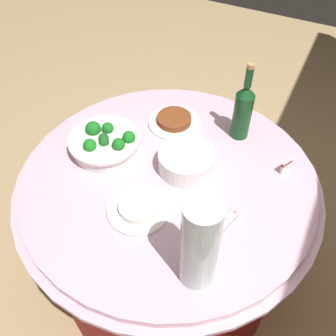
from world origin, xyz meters
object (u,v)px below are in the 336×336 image
object	(u,v)px
plate_stack	(186,161)
serving_tongs	(224,225)
wine_bottle	(243,110)
label_placard_front	(286,166)
food_plate_rice	(138,208)
food_plate_stir_fry	(174,121)
broccoli_bowl	(105,143)
decorative_fruit_vase	(200,246)

from	to	relation	value
plate_stack	serving_tongs	xyz separation A→B (m)	(0.18, 0.23, -0.04)
plate_stack	wine_bottle	world-z (taller)	wine_bottle
serving_tongs	label_placard_front	xyz separation A→B (m)	(-0.33, 0.12, 0.03)
food_plate_rice	label_placard_front	distance (m)	0.57
plate_stack	food_plate_stir_fry	world-z (taller)	plate_stack
serving_tongs	label_placard_front	bearing A→B (deg)	160.34
plate_stack	food_plate_rice	xyz separation A→B (m)	(0.25, -0.06, -0.03)
broccoli_bowl	wine_bottle	size ratio (longest dim) A/B	0.83
wine_bottle	food_plate_rice	world-z (taller)	wine_bottle
decorative_fruit_vase	food_plate_stir_fry	xyz separation A→B (m)	(-0.60, -0.36, -0.15)
food_plate_stir_fry	label_placard_front	world-z (taller)	label_placard_front
broccoli_bowl	label_placard_front	xyz separation A→B (m)	(-0.20, 0.67, -0.01)
broccoli_bowl	wine_bottle	distance (m)	0.56
plate_stack	food_plate_stir_fry	distance (m)	0.26
decorative_fruit_vase	food_plate_rice	xyz separation A→B (m)	(-0.13, -0.28, -0.15)
label_placard_front	decorative_fruit_vase	bearing A→B (deg)	-13.89
decorative_fruit_vase	food_plate_stir_fry	world-z (taller)	decorative_fruit_vase
plate_stack	wine_bottle	size ratio (longest dim) A/B	0.62
food_plate_rice	food_plate_stir_fry	distance (m)	0.48
serving_tongs	food_plate_rice	xyz separation A→B (m)	(0.07, -0.29, 0.01)
food_plate_stir_fry	serving_tongs	bearing A→B (deg)	43.36
wine_bottle	label_placard_front	xyz separation A→B (m)	(0.12, 0.22, -0.10)
food_plate_rice	wine_bottle	bearing A→B (deg)	160.54
plate_stack	wine_bottle	xyz separation A→B (m)	(-0.27, 0.12, 0.09)
label_placard_front	wine_bottle	bearing A→B (deg)	-118.23
food_plate_rice	label_placard_front	bearing A→B (deg)	134.61
food_plate_rice	food_plate_stir_fry	size ratio (longest dim) A/B	1.00
broccoli_bowl	serving_tongs	bearing A→B (deg)	76.25
wine_bottle	decorative_fruit_vase	xyz separation A→B (m)	(0.66, 0.09, 0.03)
decorative_fruit_vase	food_plate_stir_fry	bearing A→B (deg)	-149.02
plate_stack	food_plate_rice	distance (m)	0.26
plate_stack	serving_tongs	distance (m)	0.29
food_plate_stir_fry	wine_bottle	bearing A→B (deg)	101.71
decorative_fruit_vase	food_plate_rice	bearing A→B (deg)	-115.82
serving_tongs	label_placard_front	distance (m)	0.35
plate_stack	decorative_fruit_vase	world-z (taller)	decorative_fruit_vase
decorative_fruit_vase	food_plate_stir_fry	distance (m)	0.72
food_plate_stir_fry	label_placard_front	size ratio (longest dim) A/B	4.00
broccoli_bowl	label_placard_front	distance (m)	0.70
broccoli_bowl	serving_tongs	distance (m)	0.57
broccoli_bowl	food_plate_rice	world-z (taller)	broccoli_bowl
wine_bottle	label_placard_front	size ratio (longest dim) A/B	6.11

